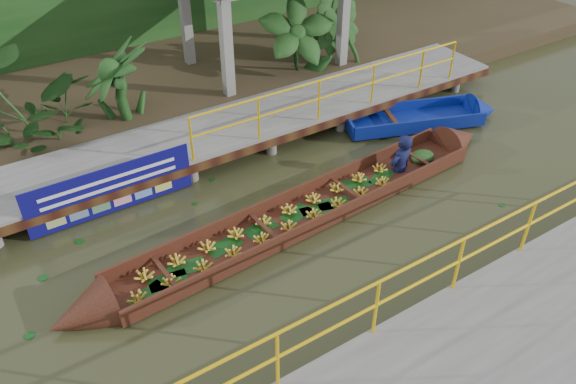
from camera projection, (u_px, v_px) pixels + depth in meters
ground at (300, 231)px, 10.81m from camera, size 80.00×80.00×0.00m
land_strip at (152, 80)px, 15.77m from camera, size 30.00×8.00×0.45m
far_dock at (218, 133)px, 12.87m from camera, size 16.00×2.06×1.66m
near_dock at (516, 347)px, 8.22m from camera, size 18.00×2.40×1.73m
vendor_boat at (320, 201)px, 11.17m from camera, size 10.20×1.62×2.19m
moored_blue_boat at (448, 115)px, 14.20m from camera, size 4.10×2.30×0.95m
blue_banner at (111, 190)px, 10.95m from camera, size 3.31×0.04×1.03m
tropical_plants at (108, 82)px, 12.78m from camera, size 14.62×1.62×2.02m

